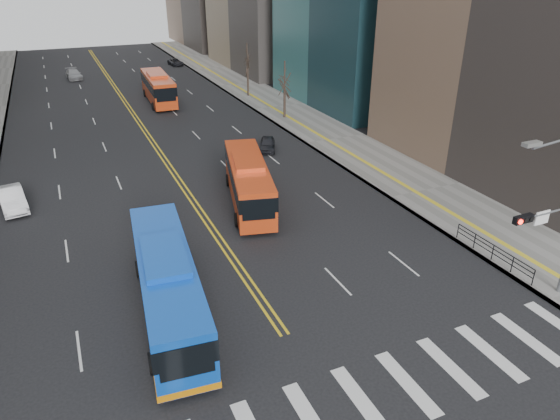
# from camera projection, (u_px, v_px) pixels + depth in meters

# --- Properties ---
(ground) EXTENTS (220.00, 220.00, 0.00)m
(ground) POSITION_uv_depth(u_px,v_px,m) (336.00, 410.00, 20.31)
(ground) COLOR black
(sidewalk_right) EXTENTS (7.00, 130.00, 0.15)m
(sidewalk_right) POSITION_uv_depth(u_px,v_px,m) (279.00, 107.00, 63.55)
(sidewalk_right) COLOR slate
(sidewalk_right) RESTS_ON ground
(crosswalk) EXTENTS (26.70, 4.00, 0.01)m
(crosswalk) POSITION_uv_depth(u_px,v_px,m) (336.00, 410.00, 20.31)
(crosswalk) COLOR silver
(crosswalk) RESTS_ON ground
(centerline) EXTENTS (0.55, 100.00, 0.01)m
(centerline) POSITION_uv_depth(u_px,v_px,m) (126.00, 103.00, 65.34)
(centerline) COLOR gold
(centerline) RESTS_ON ground
(pedestrian_railing) EXTENTS (0.06, 6.06, 1.02)m
(pedestrian_railing) POSITION_uv_depth(u_px,v_px,m) (493.00, 250.00, 30.11)
(pedestrian_railing) COLOR black
(pedestrian_railing) RESTS_ON sidewalk_right
(street_trees) EXTENTS (35.20, 47.20, 7.60)m
(street_trees) POSITION_uv_depth(u_px,v_px,m) (71.00, 110.00, 43.82)
(street_trees) COLOR #2D221B
(street_trees) RESTS_ON ground
(blue_bus) EXTENTS (3.87, 12.72, 3.63)m
(blue_bus) POSITION_uv_depth(u_px,v_px,m) (168.00, 282.00, 25.14)
(blue_bus) COLOR #0C44B4
(blue_bus) RESTS_ON ground
(red_bus_near) EXTENTS (5.23, 11.49, 3.55)m
(red_bus_near) POSITION_uv_depth(u_px,v_px,m) (248.00, 179.00, 37.10)
(red_bus_near) COLOR red
(red_bus_near) RESTS_ON ground
(red_bus_far) EXTENTS (3.44, 12.13, 3.79)m
(red_bus_far) POSITION_uv_depth(u_px,v_px,m) (158.00, 86.00, 64.94)
(red_bus_far) COLOR red
(red_bus_far) RESTS_ON ground
(car_white) EXTENTS (2.38, 4.94, 1.56)m
(car_white) POSITION_uv_depth(u_px,v_px,m) (12.00, 199.00, 36.78)
(car_white) COLOR white
(car_white) RESTS_ON ground
(car_dark_mid) EXTENTS (2.82, 3.93, 1.24)m
(car_dark_mid) POSITION_uv_depth(u_px,v_px,m) (267.00, 144.00, 48.55)
(car_dark_mid) COLOR black
(car_dark_mid) RESTS_ON ground
(car_silver) EXTENTS (2.53, 5.31, 1.49)m
(car_silver) POSITION_uv_depth(u_px,v_px,m) (74.00, 74.00, 78.95)
(car_silver) COLOR gray
(car_silver) RESTS_ON ground
(car_dark_far) EXTENTS (2.30, 4.35, 1.16)m
(car_dark_far) POSITION_uv_depth(u_px,v_px,m) (176.00, 62.00, 89.80)
(car_dark_far) COLOR black
(car_dark_far) RESTS_ON ground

